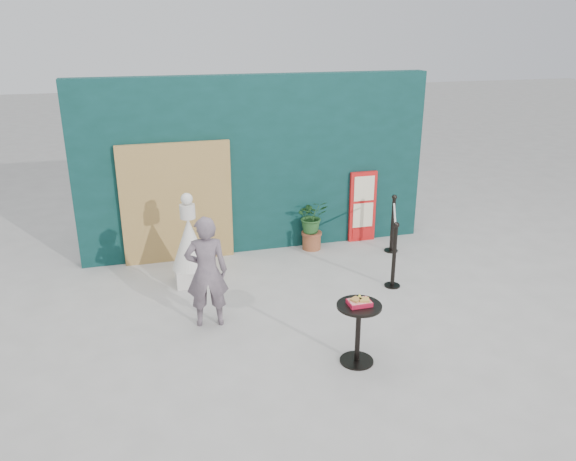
# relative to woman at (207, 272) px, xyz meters

# --- Properties ---
(ground) EXTENTS (60.00, 60.00, 0.00)m
(ground) POSITION_rel_woman_xyz_m (1.25, -0.64, -0.75)
(ground) COLOR #ADAAA5
(ground) RESTS_ON ground
(back_wall) EXTENTS (6.00, 0.30, 3.00)m
(back_wall) POSITION_rel_woman_xyz_m (1.25, 2.51, 0.75)
(back_wall) COLOR #0A2D2A
(back_wall) RESTS_ON ground
(bamboo_fence) EXTENTS (1.80, 0.08, 2.00)m
(bamboo_fence) POSITION_rel_woman_xyz_m (-0.15, 2.30, 0.25)
(bamboo_fence) COLOR tan
(bamboo_fence) RESTS_ON ground
(woman) EXTENTS (0.58, 0.42, 1.51)m
(woman) POSITION_rel_woman_xyz_m (0.00, 0.00, 0.00)
(woman) COLOR slate
(woman) RESTS_ON ground
(menu_board) EXTENTS (0.50, 0.07, 1.30)m
(menu_board) POSITION_rel_woman_xyz_m (3.15, 2.31, -0.10)
(menu_board) COLOR red
(menu_board) RESTS_ON ground
(statue) EXTENTS (0.56, 0.56, 1.44)m
(statue) POSITION_rel_woman_xyz_m (-0.08, 1.34, -0.17)
(statue) COLOR silver
(statue) RESTS_ON ground
(cafe_table) EXTENTS (0.52, 0.52, 0.75)m
(cafe_table) POSITION_rel_woman_xyz_m (1.55, -1.37, -0.26)
(cafe_table) COLOR black
(cafe_table) RESTS_ON ground
(food_basket) EXTENTS (0.26, 0.19, 0.11)m
(food_basket) POSITION_rel_woman_xyz_m (1.55, -1.37, 0.03)
(food_basket) COLOR #B91331
(food_basket) RESTS_ON cafe_table
(planter) EXTENTS (0.53, 0.46, 0.91)m
(planter) POSITION_rel_woman_xyz_m (2.13, 2.16, -0.23)
(planter) COLOR #974931
(planter) RESTS_ON ground
(stanchion_barrier) EXTENTS (0.84, 1.54, 1.03)m
(stanchion_barrier) POSITION_rel_woman_xyz_m (3.15, 1.03, -0.26)
(stanchion_barrier) COLOR black
(stanchion_barrier) RESTS_ON ground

